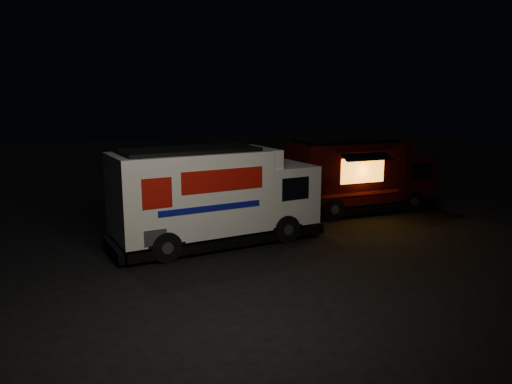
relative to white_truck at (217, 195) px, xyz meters
name	(u,v)px	position (x,y,z in m)	size (l,w,h in m)	color
ground	(256,263)	(0.13, -2.38, -1.57)	(80.00, 80.00, 0.00)	black
white_truck	(217,195)	(0.00, 0.00, 0.00)	(6.90, 2.36, 3.13)	white
red_truck	(361,175)	(7.08, 1.39, -0.07)	(6.42, 2.36, 2.99)	#380C0A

